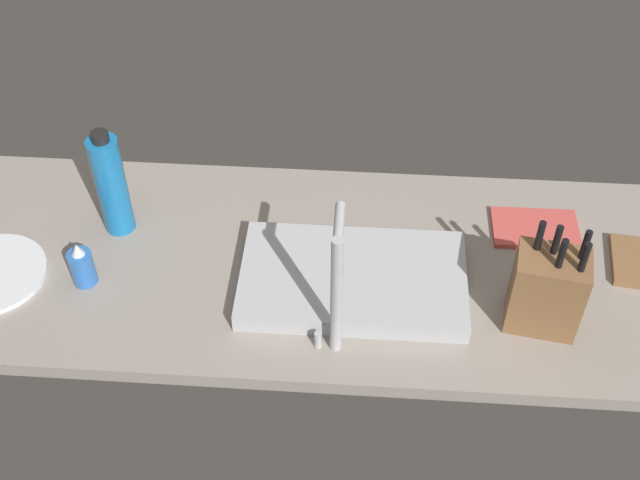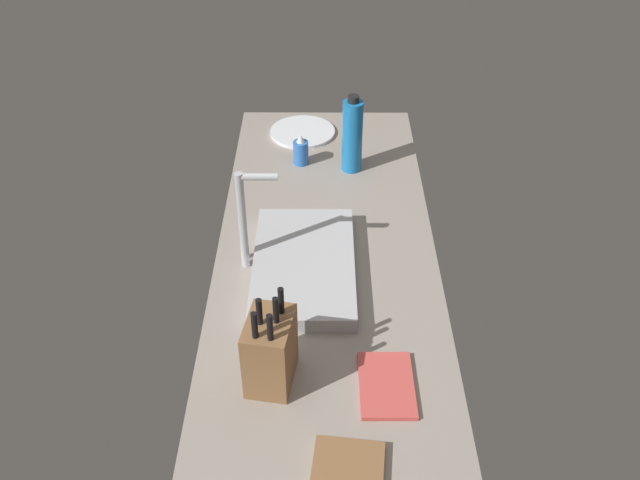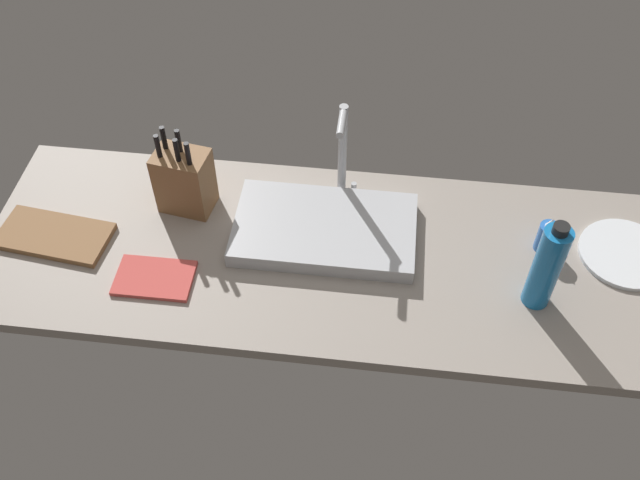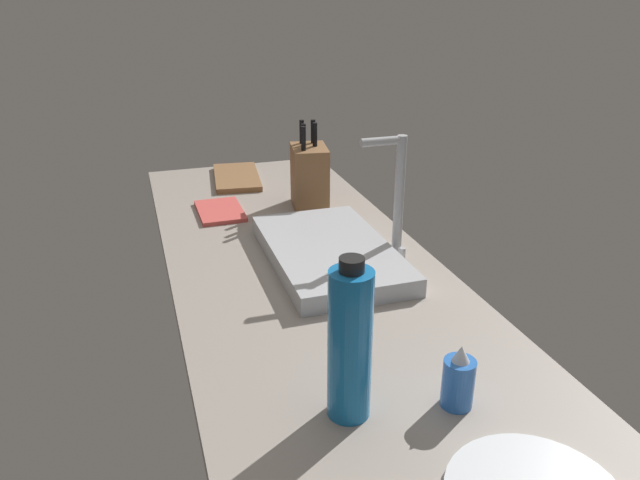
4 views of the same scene
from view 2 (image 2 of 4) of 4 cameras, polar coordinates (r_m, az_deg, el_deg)
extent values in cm
cube|color=gray|center=(200.03, 0.53, -2.47)|extent=(187.77, 64.64, 3.50)
cube|color=#B7BABF|center=(195.32, -1.34, -2.12)|extent=(48.82, 28.48, 4.51)
cylinder|color=#B7BABF|center=(190.61, -6.42, 1.54)|extent=(2.40, 2.40, 31.09)
cylinder|color=#B7BABF|center=(181.87, -5.12, 5.23)|extent=(2.00, 10.27, 2.00)
cylinder|color=#B7BABF|center=(201.58, -6.06, -0.97)|extent=(1.60, 1.60, 4.00)
cube|color=brown|center=(162.22, -4.13, -9.15)|extent=(15.82, 12.44, 18.66)
cylinder|color=black|center=(149.47, -4.15, -7.20)|extent=(1.61, 1.61, 7.02)
cylinder|color=black|center=(150.22, -5.42, -7.01)|extent=(1.61, 1.61, 7.02)
cylinder|color=black|center=(153.17, -3.66, -5.81)|extent=(1.61, 1.61, 7.02)
cylinder|color=black|center=(153.12, -5.03, -5.91)|extent=(1.61, 1.61, 7.02)
cylinder|color=black|center=(155.40, -3.24, -5.00)|extent=(1.61, 1.61, 7.02)
cylinder|color=blue|center=(242.22, -1.59, 7.21)|extent=(5.30, 5.30, 8.54)
cone|color=silver|center=(239.38, -1.62, 8.38)|extent=(2.91, 2.91, 2.80)
cylinder|color=#1970B7|center=(235.04, 2.67, 8.53)|extent=(6.96, 6.96, 25.38)
cylinder|color=black|center=(228.60, 2.78, 11.54)|extent=(3.83, 3.83, 2.20)
cylinder|color=white|center=(262.56, -1.45, 8.91)|extent=(24.29, 24.29, 1.20)
cube|color=#CC4C47|center=(167.38, 5.51, -11.81)|extent=(20.03, 13.05, 1.20)
camera|label=1|loc=(1.94, -47.63, 29.90)|focal=46.12mm
camera|label=3|loc=(2.05, 46.51, 34.02)|focal=40.24mm
camera|label=4|loc=(2.88, 8.68, 24.81)|focal=33.97mm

